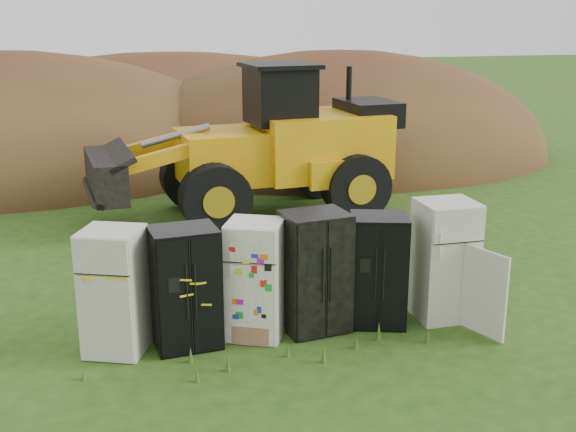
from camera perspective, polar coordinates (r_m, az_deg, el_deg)
The scene contains 10 objects.
ground at distance 10.89m, azimuth 0.21°, elevation -9.15°, with size 120.00×120.00×0.00m, color #234913.
fridge_leftmost at distance 10.28m, azimuth -13.56°, elevation -5.81°, with size 0.79×0.75×1.78m, color beige, non-canonical shape.
fridge_black_side at distance 10.27m, azimuth -8.11°, elevation -5.63°, with size 0.91×0.72×1.74m, color black, non-canonical shape.
fridge_sticker at distance 10.48m, azimuth -2.59°, elevation -5.03°, with size 0.78×0.72×1.74m, color white, non-canonical shape.
fridge_dark_mid at distance 10.67m, azimuth 2.14°, elevation -4.44°, with size 0.92×0.75×1.81m, color black, non-canonical shape.
fridge_black_right at distance 10.98m, azimuth 7.13°, elevation -4.26°, with size 0.85×0.71×1.70m, color black, non-canonical shape.
fridge_open_door at distance 11.34m, azimuth 12.26°, elevation -3.42°, with size 0.84×0.78×1.86m, color beige, non-canonical shape.
wheel_loader at distance 16.50m, azimuth -3.53°, elevation 5.86°, with size 7.17×2.91×3.47m, color gold, non-canonical shape.
dirt_mound_right at distance 23.85m, azimuth 3.90°, elevation 4.76°, with size 14.21×10.42×6.85m, color #4C2518.
dirt_mound_back at distance 27.63m, azimuth -9.40°, elevation 6.13°, with size 18.56×12.37×6.32m, color #4C2518.
Camera 1 is at (-2.41, -9.57, 4.63)m, focal length 45.00 mm.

